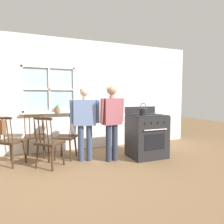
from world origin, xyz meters
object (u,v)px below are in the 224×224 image
Objects in this scene: chair_near_wall at (49,143)px; kettle at (143,111)px; person_teen_center at (112,115)px; chair_by_window at (10,142)px; chair_center_cluster at (67,137)px; potted_plant at (57,109)px; stove at (146,135)px; person_elderly_left at (85,117)px; chair_near_stove at (35,137)px.

kettle is at bearing -143.77° from chair_near_wall.
chair_by_window is at bearing 158.47° from person_teen_center.
person_teen_center reaches higher than chair_center_cluster.
potted_plant is at bearing -108.05° from chair_by_window.
chair_center_cluster is 0.83m from potted_plant.
potted_plant is (-0.12, 0.60, 0.56)m from chair_center_cluster.
chair_by_window is 1.26m from potted_plant.
stove is (1.64, -0.52, 0.02)m from chair_center_cluster.
person_elderly_left reaches higher than chair_center_cluster.
chair_near_wall is at bearing 168.54° from person_teen_center.
stove is 5.11× the size of potted_plant.
chair_near_wall is 4.48× the size of potted_plant.
chair_near_wall is at bearing -156.20° from person_elderly_left.
chair_center_cluster is at bearing -78.81° from potted_plant.
chair_near_wall is 1.00× the size of chair_near_stove.
person_elderly_left is at bearing -127.17° from chair_near_wall.
chair_near_stove is at bearing 161.58° from person_elderly_left.
person_teen_center is at bearing -7.98° from person_elderly_left.
potted_plant reaches higher than chair_center_cluster.
chair_center_cluster is at bearing -89.40° from chair_near_wall.
kettle is (2.53, -0.63, 0.57)m from chair_by_window.
person_teen_center is 6.28× the size of kettle.
person_teen_center reaches higher than chair_by_window.
potted_plant is (0.95, 0.62, 0.56)m from chair_by_window.
chair_near_wall is at bearing 177.11° from stove.
person_teen_center is (0.83, -0.50, 0.49)m from chair_center_cluster.
chair_by_window is 2.75m from stove.
stove is (1.31, -0.22, -0.44)m from person_elderly_left.
person_elderly_left is 0.97× the size of person_teen_center.
chair_near_stove is (0.45, 0.33, 0.00)m from chair_by_window.
stove is 4.39× the size of kettle.
person_teen_center reaches higher than stove.
chair_near_stove is at bearing -149.69° from potted_plant.
chair_by_window is 3.84× the size of kettle.
chair_near_stove is at bearing -87.76° from chair_center_cluster.
chair_near_stove is 2.40m from stove.
chair_center_cluster is (0.38, 0.41, 0.00)m from chair_near_wall.
chair_by_window is 1.49m from person_elderly_left.
chair_by_window is 2.02m from person_teen_center.
stove is at bearing -8.09° from person_teen_center.
chair_by_window is at bearing -146.57° from potted_plant.
stove is 2.15m from potted_plant.
person_elderly_left is (0.71, 0.12, 0.46)m from chair_near_wall.
chair_by_window is at bearing -59.87° from chair_center_cluster.
person_teen_center is at bearing -49.41° from potted_plant.
potted_plant is (-0.45, 0.90, 0.10)m from person_elderly_left.
person_elderly_left is at bearing 150.42° from person_teen_center.
chair_center_cluster is 1.70m from kettle.
potted_plant is at bearing -139.77° from chair_center_cluster.
stove reaches higher than chair_near_stove.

